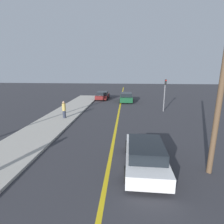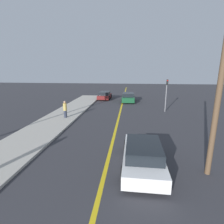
# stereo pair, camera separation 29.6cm
# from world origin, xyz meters

# --- Properties ---
(road_center_line) EXTENTS (0.20, 60.00, 0.01)m
(road_center_line) POSITION_xyz_m (0.00, 18.00, 0.00)
(road_center_line) COLOR gold
(road_center_line) RESTS_ON ground_plane
(sidewalk_left) EXTENTS (3.39, 31.80, 0.15)m
(sidewalk_left) POSITION_xyz_m (-5.76, 15.90, 0.07)
(sidewalk_left) COLOR #ADA89E
(sidewalk_left) RESTS_ON ground_plane
(car_near_right_lane) EXTENTS (2.06, 4.54, 1.32)m
(car_near_right_lane) POSITION_xyz_m (1.81, 9.17, 0.64)
(car_near_right_lane) COLOR silver
(car_near_right_lane) RESTS_ON ground_plane
(car_ahead_center) EXTENTS (1.94, 4.20, 1.35)m
(car_ahead_center) POSITION_xyz_m (0.81, 27.08, 0.65)
(car_ahead_center) COLOR #144728
(car_ahead_center) RESTS_ON ground_plane
(car_far_distant) EXTENTS (2.02, 3.93, 1.24)m
(car_far_distant) POSITION_xyz_m (-3.03, 28.96, 0.61)
(car_far_distant) COLOR maroon
(car_far_distant) RESTS_ON ground_plane
(pedestrian_mid_group) EXTENTS (0.34, 0.34, 1.65)m
(pedestrian_mid_group) POSITION_xyz_m (-5.16, 17.11, 0.97)
(pedestrian_mid_group) COLOR #282D3D
(pedestrian_mid_group) RESTS_ON sidewalk_left
(traffic_light) EXTENTS (0.18, 0.40, 3.66)m
(traffic_light) POSITION_xyz_m (5.13, 21.19, 2.27)
(traffic_light) COLOR slate
(traffic_light) RESTS_ON ground_plane
(utility_pole) EXTENTS (0.24, 0.24, 6.94)m
(utility_pole) POSITION_xyz_m (4.81, 8.88, 3.47)
(utility_pole) COLOR brown
(utility_pole) RESTS_ON ground_plane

